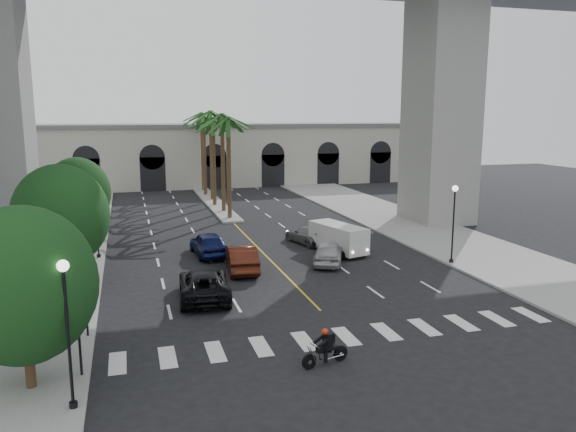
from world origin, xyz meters
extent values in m
plane|color=black|center=(0.00, 0.00, 0.00)|extent=(140.00, 140.00, 0.00)
cube|color=gray|center=(-15.00, 15.00, 0.07)|extent=(8.00, 100.00, 0.15)
cube|color=gray|center=(15.00, 15.00, 0.07)|extent=(8.00, 100.00, 0.15)
cube|color=gray|center=(0.00, 38.00, 0.10)|extent=(2.00, 24.00, 0.20)
cube|color=beige|center=(0.00, 55.00, 4.00)|extent=(70.00, 10.00, 8.00)
cube|color=slate|center=(0.00, 55.00, 8.25)|extent=(71.00, 10.50, 0.50)
cube|color=gray|center=(18.50, 22.00, 10.40)|extent=(5.00, 6.00, 20.80)
cylinder|color=#47331E|center=(0.00, 28.00, 4.75)|extent=(0.40, 0.40, 9.50)
cylinder|color=#47331E|center=(0.10, 32.00, 4.90)|extent=(0.40, 0.40, 9.80)
cylinder|color=#47331E|center=(-0.20, 36.00, 4.65)|extent=(0.40, 0.40, 9.30)
cylinder|color=#47331E|center=(0.15, 40.00, 5.05)|extent=(0.40, 0.40, 10.10)
cylinder|color=#47331E|center=(-0.10, 44.00, 4.80)|extent=(0.40, 0.40, 9.60)
cylinder|color=#47331E|center=(0.20, 48.00, 4.95)|extent=(0.40, 0.40, 9.90)
cylinder|color=#382616|center=(-13.00, -3.00, 1.17)|extent=(0.36, 0.36, 2.34)
ellipsoid|color=black|center=(-13.00, -3.00, 4.03)|extent=(5.20, 5.20, 5.72)
cylinder|color=#382616|center=(-13.00, 10.00, 1.22)|extent=(0.36, 0.36, 2.45)
ellipsoid|color=black|center=(-13.00, 10.00, 4.22)|extent=(5.44, 5.44, 5.98)
cylinder|color=#382616|center=(-13.00, 22.00, 1.13)|extent=(0.36, 0.36, 2.27)
ellipsoid|color=black|center=(-13.00, 22.00, 3.91)|extent=(5.04, 5.04, 5.54)
cylinder|color=black|center=(-11.40, -5.00, 0.18)|extent=(0.28, 0.28, 0.36)
cylinder|color=black|center=(-11.40, -5.00, 2.60)|extent=(0.11, 0.11, 5.00)
sphere|color=white|center=(-11.40, -5.00, 5.15)|extent=(0.40, 0.40, 0.40)
cylinder|color=black|center=(-11.40, 16.00, 0.18)|extent=(0.28, 0.28, 0.36)
cylinder|color=black|center=(-11.40, 16.00, 2.60)|extent=(0.11, 0.11, 5.00)
sphere|color=white|center=(-11.40, 16.00, 5.15)|extent=(0.40, 0.40, 0.40)
cylinder|color=black|center=(11.40, 8.00, 0.18)|extent=(0.28, 0.28, 0.36)
cylinder|color=black|center=(11.40, 8.00, 2.60)|extent=(0.11, 0.11, 5.00)
sphere|color=white|center=(11.40, 8.00, 5.15)|extent=(0.40, 0.40, 0.40)
cylinder|color=black|center=(-11.30, -2.50, 1.75)|extent=(0.10, 0.10, 3.50)
cube|color=black|center=(-11.30, -2.50, 3.25)|extent=(0.25, 0.18, 0.80)
cylinder|color=black|center=(-11.30, 1.50, 1.75)|extent=(0.10, 0.10, 3.50)
cube|color=black|center=(-11.30, 1.50, 3.25)|extent=(0.25, 0.18, 0.80)
cylinder|color=black|center=(-2.67, -4.20, 0.32)|extent=(0.65, 0.27, 0.64)
cylinder|color=black|center=(-1.18, -3.80, 0.32)|extent=(0.65, 0.27, 0.64)
cube|color=silver|center=(-1.87, -3.99, 0.41)|extent=(0.49, 0.40, 0.28)
cube|color=black|center=(-2.03, -4.03, 0.70)|extent=(0.63, 0.38, 0.21)
cube|color=black|center=(-1.56, -3.90, 0.66)|extent=(0.53, 0.37, 0.13)
cylinder|color=black|center=(-2.44, -4.14, 0.94)|extent=(0.18, 0.57, 0.03)
cube|color=black|center=(-1.80, -3.97, 1.07)|extent=(0.37, 0.46, 0.55)
cube|color=black|center=(-1.64, -3.92, 1.12)|extent=(0.23, 0.35, 0.41)
sphere|color=red|center=(-1.95, -4.01, 1.43)|extent=(0.28, 0.28, 0.28)
imported|color=#AAAAAF|center=(3.55, 10.49, 0.79)|extent=(3.59, 4.97, 1.57)
imported|color=#43180D|center=(-2.43, 10.44, 0.85)|extent=(2.25, 5.28, 1.69)
imported|color=black|center=(-5.49, 5.65, 0.79)|extent=(3.11, 5.92, 1.59)
imported|color=slate|center=(4.10, 16.50, 0.70)|extent=(3.12, 5.13, 1.39)
imported|color=#10184D|center=(-3.91, 14.92, 0.86)|extent=(2.39, 5.19, 1.72)
cube|color=silver|center=(5.20, 13.00, 1.19)|extent=(3.13, 5.25, 1.83)
cube|color=black|center=(5.85, 10.76, 1.42)|extent=(1.69, 0.69, 0.78)
cylinder|color=black|center=(4.85, 11.09, 0.32)|extent=(0.42, 0.69, 0.64)
cylinder|color=black|center=(6.52, 11.57, 0.32)|extent=(0.42, 0.69, 0.64)
cylinder|color=black|center=(3.88, 14.42, 0.32)|extent=(0.42, 0.69, 0.64)
cylinder|color=black|center=(5.55, 14.91, 0.32)|extent=(0.42, 0.69, 0.64)
imported|color=black|center=(-14.03, 5.27, 0.98)|extent=(0.72, 0.63, 1.67)
imported|color=black|center=(-15.31, 8.03, 0.96)|extent=(0.82, 0.65, 1.62)
camera|label=1|loc=(-9.26, -23.96, 10.06)|focal=35.00mm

